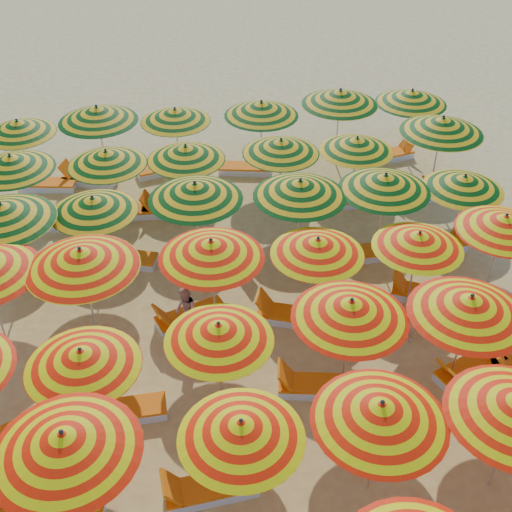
% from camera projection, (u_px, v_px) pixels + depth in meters
% --- Properties ---
extents(ground, '(120.00, 120.00, 0.00)m').
position_uv_depth(ground, '(259.00, 321.00, 15.50)').
color(ground, '#E4C565').
rests_on(ground, ground).
extents(umbrella_7, '(3.13, 3.13, 2.58)m').
position_uv_depth(umbrella_7, '(64.00, 443.00, 9.99)').
color(umbrella_7, silver).
rests_on(umbrella_7, ground).
extents(umbrella_8, '(2.65, 2.65, 2.29)m').
position_uv_depth(umbrella_8, '(241.00, 430.00, 10.51)').
color(umbrella_8, silver).
rests_on(umbrella_8, ground).
extents(umbrella_9, '(3.00, 3.00, 2.48)m').
position_uv_depth(umbrella_9, '(381.00, 412.00, 10.58)').
color(umbrella_9, silver).
rests_on(umbrella_9, ground).
extents(umbrella_13, '(2.27, 2.27, 2.31)m').
position_uv_depth(umbrella_13, '(82.00, 358.00, 11.74)').
color(umbrella_13, silver).
rests_on(umbrella_13, ground).
extents(umbrella_14, '(2.84, 2.84, 2.29)m').
position_uv_depth(umbrella_14, '(219.00, 332.00, 12.31)').
color(umbrella_14, silver).
rests_on(umbrella_14, ground).
extents(umbrella_15, '(2.69, 2.69, 2.50)m').
position_uv_depth(umbrella_15, '(351.00, 310.00, 12.55)').
color(umbrella_15, silver).
rests_on(umbrella_15, ground).
extents(umbrella_16, '(3.18, 3.18, 2.55)m').
position_uv_depth(umbrella_16, '(470.00, 306.00, 12.57)').
color(umbrella_16, silver).
rests_on(umbrella_16, ground).
extents(umbrella_19, '(2.95, 2.95, 2.63)m').
position_uv_depth(umbrella_19, '(81.00, 259.00, 13.67)').
color(umbrella_19, silver).
rests_on(umbrella_19, ground).
extents(umbrella_20, '(2.58, 2.58, 2.52)m').
position_uv_depth(umbrella_20, '(211.00, 249.00, 14.10)').
color(umbrella_20, silver).
rests_on(umbrella_20, ground).
extents(umbrella_21, '(2.56, 2.56, 2.30)m').
position_uv_depth(umbrella_21, '(318.00, 247.00, 14.50)').
color(umbrella_21, silver).
rests_on(umbrella_21, ground).
extents(umbrella_22, '(2.37, 2.37, 2.26)m').
position_uv_depth(umbrella_22, '(419.00, 240.00, 14.76)').
color(umbrella_22, silver).
rests_on(umbrella_22, ground).
extents(umbrella_23, '(2.67, 2.67, 2.39)m').
position_uv_depth(umbrella_23, '(505.00, 223.00, 15.10)').
color(umbrella_23, silver).
rests_on(umbrella_23, ground).
extents(umbrella_24, '(2.61, 2.61, 2.62)m').
position_uv_depth(umbrella_24, '(2.00, 212.00, 15.11)').
color(umbrella_24, silver).
rests_on(umbrella_24, ground).
extents(umbrella_25, '(2.28, 2.28, 2.32)m').
position_uv_depth(umbrella_25, '(93.00, 205.00, 15.85)').
color(umbrella_25, silver).
rests_on(umbrella_25, ground).
extents(umbrella_26, '(2.66, 2.66, 2.55)m').
position_uv_depth(umbrella_26, '(195.00, 191.00, 15.99)').
color(umbrella_26, silver).
rests_on(umbrella_26, ground).
extents(umbrella_27, '(2.46, 2.46, 2.54)m').
position_uv_depth(umbrella_27, '(300.00, 188.00, 16.10)').
color(umbrella_27, silver).
rests_on(umbrella_27, ground).
extents(umbrella_28, '(2.78, 2.78, 2.53)m').
position_uv_depth(umbrella_28, '(385.00, 183.00, 16.35)').
color(umbrella_28, silver).
rests_on(umbrella_28, ground).
extents(umbrella_29, '(2.77, 2.77, 2.27)m').
position_uv_depth(umbrella_29, '(464.00, 183.00, 16.78)').
color(umbrella_29, silver).
rests_on(umbrella_29, ground).
extents(umbrella_30, '(2.52, 2.52, 2.44)m').
position_uv_depth(umbrella_30, '(11.00, 163.00, 17.33)').
color(umbrella_30, silver).
rests_on(umbrella_30, ground).
extents(umbrella_31, '(2.41, 2.41, 2.35)m').
position_uv_depth(umbrella_31, '(107.00, 158.00, 17.71)').
color(umbrella_31, silver).
rests_on(umbrella_31, ground).
extents(umbrella_32, '(2.32, 2.32, 2.35)m').
position_uv_depth(umbrella_32, '(186.00, 153.00, 17.95)').
color(umbrella_32, silver).
rests_on(umbrella_32, ground).
extents(umbrella_33, '(2.67, 2.67, 2.36)m').
position_uv_depth(umbrella_33, '(281.00, 147.00, 18.22)').
color(umbrella_33, silver).
rests_on(umbrella_33, ground).
extents(umbrella_34, '(2.49, 2.49, 2.29)m').
position_uv_depth(umbrella_34, '(357.00, 144.00, 18.45)').
color(umbrella_34, silver).
rests_on(umbrella_34, ground).
extents(umbrella_35, '(2.73, 2.73, 2.64)m').
position_uv_depth(umbrella_35, '(442.00, 125.00, 18.75)').
color(umbrella_35, silver).
rests_on(umbrella_35, ground).
extents(umbrella_36, '(2.63, 2.63, 2.33)m').
position_uv_depth(umbrella_36, '(18.00, 127.00, 19.26)').
color(umbrella_36, silver).
rests_on(umbrella_36, ground).
extents(umbrella_37, '(3.12, 3.12, 2.59)m').
position_uv_depth(umbrella_37, '(97.00, 114.00, 19.47)').
color(umbrella_37, silver).
rests_on(umbrella_37, ground).
extents(umbrella_38, '(2.34, 2.34, 2.33)m').
position_uv_depth(umbrella_38, '(175.00, 115.00, 19.92)').
color(umbrella_38, silver).
rests_on(umbrella_38, ground).
extents(umbrella_39, '(2.43, 2.43, 2.49)m').
position_uv_depth(umbrella_39, '(261.00, 109.00, 19.98)').
color(umbrella_39, silver).
rests_on(umbrella_39, ground).
extents(umbrella_40, '(2.86, 2.86, 2.63)m').
position_uv_depth(umbrella_40, '(340.00, 97.00, 20.37)').
color(umbrella_40, silver).
rests_on(umbrella_40, ground).
extents(umbrella_41, '(2.69, 2.69, 2.46)m').
position_uv_depth(umbrella_41, '(412.00, 97.00, 20.76)').
color(umbrella_41, silver).
rests_on(umbrella_41, ground).
extents(lounger_7, '(1.78, 0.72, 0.69)m').
position_uv_depth(lounger_7, '(209.00, 489.00, 11.72)').
color(lounger_7, white).
rests_on(lounger_7, ground).
extents(lounger_9, '(1.82, 1.20, 0.69)m').
position_uv_depth(lounger_9, '(1.00, 441.00, 12.56)').
color(lounger_9, white).
rests_on(lounger_9, ground).
extents(lounger_10, '(1.74, 0.62, 0.69)m').
position_uv_depth(lounger_10, '(122.00, 411.00, 13.14)').
color(lounger_10, white).
rests_on(lounger_10, ground).
extents(lounger_11, '(1.81, 0.92, 0.69)m').
position_uv_depth(lounger_11, '(316.00, 386.00, 13.67)').
color(lounger_11, white).
rests_on(lounger_11, ground).
extents(lounger_12, '(1.82, 1.19, 0.69)m').
position_uv_depth(lounger_12, '(469.00, 369.00, 14.05)').
color(lounger_12, white).
rests_on(lounger_12, ground).
extents(lounger_14, '(1.83, 1.12, 0.69)m').
position_uv_depth(lounger_14, '(190.00, 316.00, 15.40)').
color(lounger_14, white).
rests_on(lounger_14, ground).
extents(lounger_15, '(1.82, 1.17, 0.69)m').
position_uv_depth(lounger_15, '(291.00, 316.00, 15.42)').
color(lounger_15, white).
rests_on(lounger_15, ground).
extents(lounger_16, '(1.82, 1.25, 0.69)m').
position_uv_depth(lounger_16, '(424.00, 294.00, 16.06)').
color(lounger_16, white).
rests_on(lounger_16, ground).
extents(lounger_17, '(1.76, 0.66, 0.69)m').
position_uv_depth(lounger_17, '(3.00, 279.00, 16.53)').
color(lounger_17, white).
rests_on(lounger_17, ground).
extents(lounger_18, '(1.83, 1.11, 0.69)m').
position_uv_depth(lounger_18, '(124.00, 258.00, 17.23)').
color(lounger_18, white).
rests_on(lounger_18, ground).
extents(lounger_19, '(1.82, 1.17, 0.69)m').
position_uv_depth(lounger_19, '(223.00, 261.00, 17.15)').
color(lounger_19, white).
rests_on(lounger_19, ground).
extents(lounger_20, '(1.74, 0.62, 0.69)m').
position_uv_depth(lounger_20, '(357.00, 254.00, 17.39)').
color(lounger_20, white).
rests_on(lounger_20, ground).
extents(lounger_21, '(1.80, 0.82, 0.69)m').
position_uv_depth(lounger_21, '(437.00, 246.00, 17.66)').
color(lounger_21, white).
rests_on(lounger_21, ground).
extents(lounger_22, '(1.77, 0.71, 0.69)m').
position_uv_depth(lounger_22, '(48.00, 223.00, 18.57)').
color(lounger_22, white).
rests_on(lounger_22, ground).
extents(lounger_23, '(1.76, 0.69, 0.69)m').
position_uv_depth(lounger_23, '(136.00, 211.00, 19.05)').
color(lounger_23, white).
rests_on(lounger_23, ground).
extents(lounger_24, '(1.83, 1.05, 0.69)m').
position_uv_depth(lounger_24, '(170.00, 211.00, 19.06)').
color(lounger_24, white).
rests_on(lounger_24, ground).
extents(lounger_25, '(1.81, 0.89, 0.69)m').
position_uv_depth(lounger_25, '(369.00, 196.00, 19.72)').
color(lounger_25, white).
rests_on(lounger_25, ground).
extents(lounger_26, '(1.81, 0.91, 0.69)m').
position_uv_depth(lounger_26, '(447.00, 190.00, 20.02)').
color(lounger_26, white).
rests_on(lounger_26, ground).
extents(lounger_27, '(1.81, 0.89, 0.69)m').
position_uv_depth(lounger_27, '(47.00, 184.00, 20.28)').
color(lounger_27, white).
rests_on(lounger_27, ground).
extents(lounger_28, '(1.83, 1.12, 0.69)m').
position_uv_depth(lounger_28, '(88.00, 179.00, 20.54)').
color(lounger_28, white).
rests_on(lounger_28, ground).
extents(lounger_29, '(1.82, 0.99, 0.69)m').
position_uv_depth(lounger_29, '(164.00, 169.00, 21.08)').
color(lounger_29, white).
rests_on(lounger_29, ground).
extents(lounger_30, '(1.81, 0.92, 0.69)m').
position_uv_depth(lounger_30, '(246.00, 168.00, 21.10)').
color(lounger_30, white).
rests_on(lounger_30, ground).
extents(lounger_31, '(1.82, 0.93, 0.69)m').
position_uv_depth(lounger_31, '(390.00, 155.00, 21.83)').
color(lounger_31, white).
rests_on(lounger_31, ground).
extents(beachgoer_b, '(0.54, 0.66, 1.26)m').
position_uv_depth(beachgoer_b, '(186.00, 311.00, 14.85)').
color(beachgoer_b, tan).
rests_on(beachgoer_b, ground).
extents(beachgoer_a, '(0.32, 0.48, 1.31)m').
position_uv_depth(beachgoer_a, '(413.00, 317.00, 14.66)').
color(beachgoer_a, '#DEA07C').
rests_on(beachgoer_a, ground).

